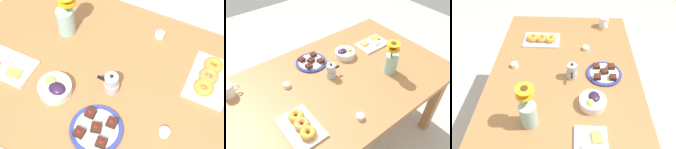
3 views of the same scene
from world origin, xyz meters
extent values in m
plane|color=#B7B2A8|center=(0.00, 0.00, 0.00)|extent=(6.00, 6.00, 0.00)
cube|color=#9E6B3D|center=(0.00, 0.00, 0.72)|extent=(1.60, 1.00, 0.04)
cube|color=#9E6B3D|center=(0.72, -0.42, 0.35)|extent=(0.07, 0.07, 0.70)
cylinder|color=white|center=(0.21, 0.17, 0.77)|extent=(0.16, 0.16, 0.05)
ellipsoid|color=#2D1938|center=(0.19, 0.18, 0.79)|extent=(0.09, 0.07, 0.04)
ellipsoid|color=#9EC14C|center=(0.23, 0.16, 0.79)|extent=(0.05, 0.05, 0.04)
cube|color=white|center=(0.49, 0.15, 0.75)|extent=(0.26, 0.17, 0.01)
cube|color=#EFB74C|center=(0.43, 0.18, 0.76)|extent=(0.08, 0.06, 0.02)
cube|color=white|center=(0.51, 0.13, 0.76)|extent=(0.08, 0.06, 0.02)
cube|color=white|center=(-0.42, -0.19, 0.75)|extent=(0.19, 0.28, 0.01)
torus|color=orange|center=(-0.41, -0.26, 0.77)|extent=(0.10, 0.10, 0.04)
torus|color=orange|center=(-0.41, -0.19, 0.77)|extent=(0.12, 0.12, 0.04)
torus|color=orange|center=(-0.41, -0.12, 0.77)|extent=(0.13, 0.13, 0.04)
cylinder|color=white|center=(-0.32, 0.15, 0.75)|extent=(0.05, 0.05, 0.03)
cylinder|color=#C68923|center=(-0.32, 0.15, 0.76)|extent=(0.04, 0.04, 0.01)
cylinder|color=white|center=(-0.11, -0.35, 0.75)|extent=(0.05, 0.05, 0.03)
cylinder|color=maroon|center=(-0.11, -0.35, 0.76)|extent=(0.04, 0.04, 0.01)
cylinder|color=navy|center=(-0.05, 0.26, 0.75)|extent=(0.23, 0.23, 0.01)
cylinder|color=white|center=(-0.05, 0.26, 0.75)|extent=(0.19, 0.19, 0.01)
cube|color=#381E14|center=(-0.10, 0.31, 0.77)|extent=(0.05, 0.05, 0.02)
cone|color=red|center=(-0.10, 0.31, 0.79)|extent=(0.02, 0.02, 0.01)
cube|color=#381E14|center=(0.00, 0.31, 0.77)|extent=(0.05, 0.05, 0.02)
cone|color=red|center=(0.00, 0.31, 0.79)|extent=(0.02, 0.02, 0.01)
cube|color=#381E14|center=(-0.10, 0.21, 0.77)|extent=(0.05, 0.05, 0.02)
cone|color=red|center=(-0.10, 0.21, 0.79)|extent=(0.02, 0.02, 0.01)
cube|color=#381E14|center=(0.00, 0.21, 0.77)|extent=(0.04, 0.04, 0.02)
cone|color=red|center=(0.00, 0.21, 0.79)|extent=(0.02, 0.02, 0.01)
cube|color=#381E14|center=(-0.05, 0.26, 0.77)|extent=(0.06, 0.06, 0.02)
cone|color=red|center=(-0.05, 0.26, 0.79)|extent=(0.02, 0.02, 0.01)
cylinder|color=#99C1B7|center=(0.34, -0.17, 0.81)|extent=(0.09, 0.09, 0.15)
cylinder|color=#3D702D|center=(0.32, -0.17, 0.94)|extent=(0.01, 0.01, 0.10)
cylinder|color=#3D702D|center=(0.33, -0.18, 0.92)|extent=(0.01, 0.01, 0.06)
cylinder|color=orange|center=(0.33, -0.18, 0.95)|extent=(0.09, 0.09, 0.01)
cylinder|color=#472D14|center=(0.33, -0.18, 0.96)|extent=(0.04, 0.04, 0.01)
cylinder|color=#B7B7BC|center=(-0.02, 0.05, 0.77)|extent=(0.07, 0.07, 0.05)
cylinder|color=#B7B7BC|center=(-0.02, 0.05, 0.79)|extent=(0.05, 0.05, 0.01)
cylinder|color=#B7B7BC|center=(-0.02, 0.05, 0.82)|extent=(0.06, 0.06, 0.04)
sphere|color=black|center=(-0.02, 0.05, 0.85)|extent=(0.02, 0.02, 0.02)
cube|color=black|center=(0.03, 0.05, 0.80)|extent=(0.04, 0.01, 0.01)
camera|label=1|loc=(-0.35, 0.72, 1.99)|focal=50.00mm
camera|label=2|loc=(-0.69, -0.88, 1.80)|focal=35.00mm
camera|label=3|loc=(1.01, 0.04, 1.75)|focal=35.00mm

